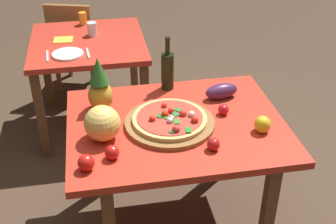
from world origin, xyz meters
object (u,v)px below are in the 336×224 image
at_px(dining_chair, 75,41).
at_px(pizza, 170,119).
at_px(drinking_glass_water, 92,29).
at_px(dinner_plate, 68,54).
at_px(tomato_at_corner, 86,163).
at_px(pizza_board, 170,123).
at_px(bell_pepper, 262,124).
at_px(background_table, 89,55).
at_px(melon, 102,123).
at_px(tomato_beside_pepper, 112,152).
at_px(wine_bottle, 168,70).
at_px(napkin_folded, 63,40).
at_px(fork_utensil, 47,56).
at_px(tomato_near_board, 223,110).
at_px(knife_utensil, 88,53).
at_px(pineapple_left, 100,87).
at_px(eggplant, 222,91).
at_px(drinking_glass_juice, 83,18).
at_px(tomato_by_bottle, 213,144).
at_px(display_table, 176,137).

xyz_separation_m(dining_chair, pizza, (0.53, -1.91, 0.31)).
relative_size(drinking_glass_water, dinner_plate, 0.46).
bearing_deg(tomato_at_corner, dinner_plate, 94.39).
relative_size(pizza_board, bell_pepper, 5.10).
relative_size(background_table, dining_chair, 1.03).
height_order(melon, tomato_beside_pepper, melon).
xyz_separation_m(wine_bottle, melon, (-0.41, -0.46, -0.03)).
xyz_separation_m(bell_pepper, napkin_folded, (-1.04, 1.43, -0.04)).
xyz_separation_m(pizza, melon, (-0.36, -0.06, 0.05)).
bearing_deg(fork_utensil, tomato_at_corner, -82.67).
relative_size(pizza_board, pizza, 1.20).
bearing_deg(tomato_near_board, dinner_plate, 132.01).
distance_m(background_table, knife_utensil, 0.27).
height_order(pizza_board, tomato_near_board, tomato_near_board).
distance_m(pizza, bell_pepper, 0.48).
xyz_separation_m(pizza_board, wine_bottle, (0.06, 0.40, 0.11)).
bearing_deg(pineapple_left, tomato_at_corner, -100.24).
distance_m(dining_chair, eggplant, 1.92).
height_order(dining_chair, drinking_glass_juice, drinking_glass_juice).
bearing_deg(melon, fork_utensil, 107.27).
distance_m(bell_pepper, tomato_by_bottle, 0.31).
bearing_deg(background_table, display_table, -70.22).
bearing_deg(display_table, dinner_plate, 120.64).
bearing_deg(eggplant, background_table, 126.54).
distance_m(tomato_at_corner, drinking_glass_juice, 1.89).
relative_size(eggplant, knife_utensil, 1.11).
bearing_deg(display_table, knife_utensil, 114.22).
bearing_deg(drinking_glass_juice, tomato_near_board, -64.51).
bearing_deg(tomato_by_bottle, knife_utensil, 114.57).
xyz_separation_m(display_table, melon, (-0.39, -0.08, 0.18)).
xyz_separation_m(dinner_plate, knife_utensil, (0.14, 0.00, -0.00)).
height_order(dining_chair, tomato_near_board, dining_chair).
xyz_separation_m(display_table, bell_pepper, (0.42, -0.16, 0.14)).
height_order(display_table, tomato_beside_pepper, tomato_beside_pepper).
height_order(melon, napkin_folded, melon).
relative_size(pizza, drinking_glass_water, 3.88).
relative_size(drinking_glass_water, knife_utensil, 0.57).
bearing_deg(background_table, pizza_board, -72.08).
bearing_deg(wine_bottle, eggplant, -31.28).
height_order(wine_bottle, tomato_near_board, wine_bottle).
xyz_separation_m(melon, eggplant, (0.70, 0.29, -0.05)).
height_order(eggplant, tomato_at_corner, eggplant).
bearing_deg(drinking_glass_juice, eggplant, -60.44).
relative_size(pizza, tomato_near_board, 6.59).
height_order(dining_chair, melon, melon).
bearing_deg(melon, wine_bottle, 48.20).
relative_size(tomato_by_bottle, napkin_folded, 0.47).
relative_size(tomato_by_bottle, knife_utensil, 0.36).
distance_m(dining_chair, drinking_glass_juice, 0.46).
bearing_deg(bell_pepper, pizza_board, 162.44).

